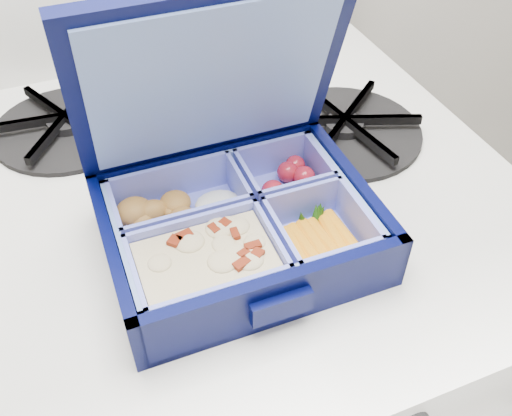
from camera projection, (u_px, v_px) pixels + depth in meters
name	position (u px, v px, depth m)	size (l,w,h in m)	color
stove	(223.00, 389.00, 0.88)	(0.59, 0.59, 0.88)	white
bento_box	(239.00, 227.00, 0.48)	(0.22, 0.17, 0.05)	#010533
burner_grate	(344.00, 124.00, 0.61)	(0.17, 0.17, 0.02)	black
burner_grate_rear	(67.00, 123.00, 0.62)	(0.16, 0.16, 0.02)	black
fork	(214.00, 160.00, 0.58)	(0.02, 0.17, 0.01)	silver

